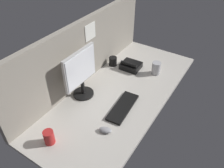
% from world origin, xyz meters
% --- Properties ---
extents(ground_plane, '(1.80, 0.80, 0.03)m').
position_xyz_m(ground_plane, '(0.00, 0.00, -0.01)').
color(ground_plane, beige).
extents(cubicle_wall_back, '(1.80, 0.06, 0.58)m').
position_xyz_m(cubicle_wall_back, '(0.00, 0.37, 0.29)').
color(cubicle_wall_back, gray).
rests_on(cubicle_wall_back, ground_plane).
extents(monitor, '(0.37, 0.18, 0.43)m').
position_xyz_m(monitor, '(-0.20, 0.25, 0.23)').
color(monitor, black).
rests_on(monitor, ground_plane).
extents(keyboard, '(0.38, 0.16, 0.02)m').
position_xyz_m(keyboard, '(-0.16, -0.13, 0.01)').
color(keyboard, black).
rests_on(keyboard, ground_plane).
extents(mouse, '(0.08, 0.11, 0.03)m').
position_xyz_m(mouse, '(-0.44, -0.15, 0.02)').
color(mouse, '#99999E').
rests_on(mouse, ground_plane).
extents(mug_steel, '(0.09, 0.09, 0.12)m').
position_xyz_m(mug_steel, '(0.43, -0.16, 0.06)').
color(mug_steel, '#B2B2B7').
rests_on(mug_steel, ground_plane).
extents(mug_black_travel, '(0.08, 0.08, 0.09)m').
position_xyz_m(mug_black_travel, '(0.33, 0.28, 0.05)').
color(mug_black_travel, black).
rests_on(mug_black_travel, ground_plane).
extents(mug_red_plastic, '(0.07, 0.07, 0.11)m').
position_xyz_m(mug_red_plastic, '(-0.73, 0.12, 0.05)').
color(mug_red_plastic, red).
rests_on(mug_red_plastic, ground_plane).
extents(desk_phone, '(0.18, 0.20, 0.09)m').
position_xyz_m(desk_phone, '(0.38, 0.09, 0.03)').
color(desk_phone, black).
rests_on(desk_phone, ground_plane).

